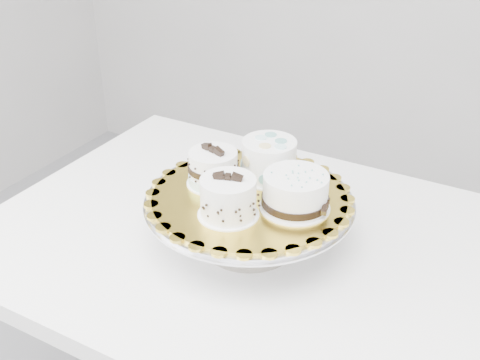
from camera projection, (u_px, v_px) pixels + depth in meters
The scene contains 7 objects.
table at pixel (277, 273), 1.26m from camera, with size 1.23×0.82×0.75m.
cake_stand at pixel (249, 213), 1.18m from camera, with size 0.41×0.41×0.11m.
cake_board at pixel (249, 196), 1.17m from camera, with size 0.38×0.38×0.01m, color gold.
cake_swirl at pixel (228, 198), 1.09m from camera, with size 0.13×0.13×0.09m.
cake_banded at pixel (213, 169), 1.19m from camera, with size 0.12×0.12×0.09m.
cake_dots at pixel (269, 159), 1.21m from camera, with size 0.13×0.13×0.08m.
cake_ribbon at pixel (296, 193), 1.11m from camera, with size 0.15×0.15×0.07m.
Camera 1 is at (0.45, -0.63, 1.47)m, focal length 45.00 mm.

